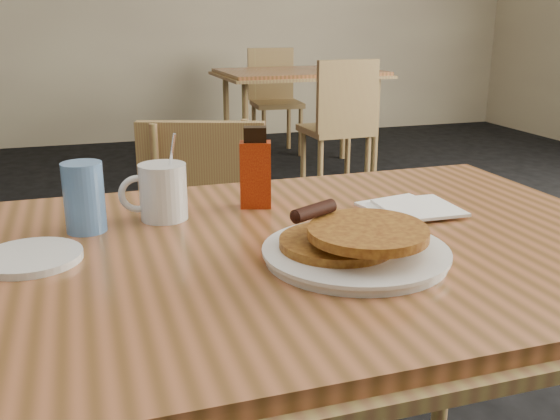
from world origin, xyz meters
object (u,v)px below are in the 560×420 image
object	(u,v)px
chair_neighbor_near	(341,117)
pancake_plate	(356,245)
coffee_mug	(162,191)
blue_tumbler	(84,197)
chair_neighbor_far	(274,91)
syrup_bottle	(256,170)
chair_main_far	(210,241)
main_table	(292,264)
neighbor_table	(299,76)

from	to	relation	value
chair_neighbor_near	pancake_plate	distance (m)	2.98
coffee_mug	blue_tumbler	size ratio (longest dim) A/B	1.33
chair_neighbor_far	pancake_plate	size ratio (longest dim) A/B	2.88
chair_neighbor_near	coffee_mug	size ratio (longest dim) A/B	5.19
blue_tumbler	chair_neighbor_far	bearing A→B (deg)	68.67
syrup_bottle	chair_main_far	bearing A→B (deg)	106.32
syrup_bottle	chair_neighbor_near	bearing A→B (deg)	79.34
chair_main_far	coffee_mug	xyz separation A→B (m)	(-0.19, -0.54, 0.31)
chair_neighbor_far	syrup_bottle	distance (m)	4.12
main_table	chair_neighbor_far	size ratio (longest dim) A/B	1.52
chair_main_far	syrup_bottle	bearing A→B (deg)	-70.31
chair_main_far	chair_neighbor_near	xyz separation A→B (m)	(1.21, 1.91, 0.03)
chair_main_far	syrup_bottle	world-z (taller)	syrup_bottle
main_table	neighbor_table	xyz separation A→B (m)	(1.19, 3.41, -0.00)
chair_neighbor_far	neighbor_table	bearing A→B (deg)	-88.44
pancake_plate	blue_tumbler	size ratio (longest dim) A/B	2.37
chair_main_far	pancake_plate	xyz separation A→B (m)	(0.08, -0.84, 0.28)
main_table	neighbor_table	bearing A→B (deg)	70.77
main_table	chair_main_far	world-z (taller)	chair_main_far
chair_main_far	chair_neighbor_far	size ratio (longest dim) A/B	0.96
syrup_bottle	coffee_mug	bearing A→B (deg)	-156.94
chair_main_far	chair_neighbor_far	bearing A→B (deg)	89.46
chair_main_far	pancake_plate	world-z (taller)	pancake_plate
pancake_plate	coffee_mug	bearing A→B (deg)	131.73
coffee_mug	pancake_plate	bearing A→B (deg)	-44.36
neighbor_table	blue_tumbler	distance (m)	3.58
main_table	neighbor_table	size ratio (longest dim) A/B	1.11
main_table	blue_tumbler	bearing A→B (deg)	153.22
pancake_plate	syrup_bottle	distance (m)	0.34
chair_neighbor_near	pancake_plate	size ratio (longest dim) A/B	2.91
neighbor_table	blue_tumbler	world-z (taller)	blue_tumbler
chair_main_far	neighbor_table	bearing A→B (deg)	85.07
chair_neighbor_far	chair_neighbor_near	world-z (taller)	chair_neighbor_near
syrup_bottle	chair_neighbor_far	bearing A→B (deg)	88.56
chair_main_far	syrup_bottle	xyz separation A→B (m)	(0.00, -0.51, 0.33)
coffee_mug	chair_neighbor_near	bearing A→B (deg)	64.13
chair_neighbor_near	pancake_plate	xyz separation A→B (m)	(-1.13, -2.75, 0.25)
chair_neighbor_near	neighbor_table	bearing A→B (deg)	88.54
chair_neighbor_near	chair_neighbor_far	bearing A→B (deg)	87.00
neighbor_table	chair_main_far	distance (m)	2.94
coffee_mug	syrup_bottle	size ratio (longest dim) A/B	1.03
neighbor_table	pancake_plate	bearing A→B (deg)	-107.62
chair_main_far	coffee_mug	size ratio (longest dim) A/B	4.92
main_table	blue_tumbler	xyz separation A→B (m)	(-0.34, 0.17, 0.10)
chair_neighbor_far	chair_neighbor_near	bearing A→B (deg)	-86.85
chair_main_far	main_table	bearing A→B (deg)	-70.16
chair_neighbor_far	syrup_bottle	world-z (taller)	syrup_bottle
neighbor_table	blue_tumbler	size ratio (longest dim) A/B	9.41
main_table	blue_tumbler	world-z (taller)	blue_tumbler
neighbor_table	coffee_mug	xyz separation A→B (m)	(-1.39, -3.21, 0.10)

